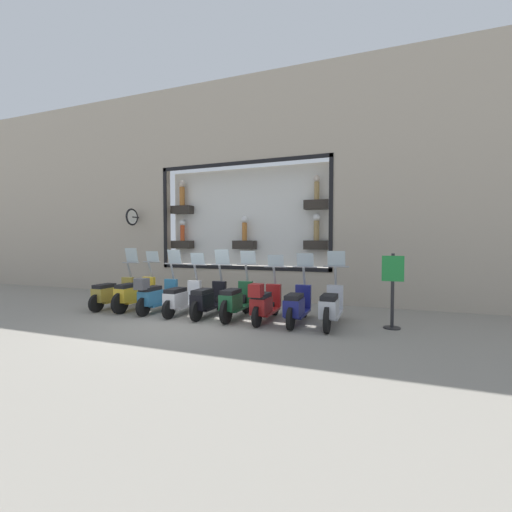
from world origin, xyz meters
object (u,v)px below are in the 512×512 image
object	(u,v)px
scooter_navy_1	(297,306)
scooter_black_4	(208,299)
shop_sign_post	(393,288)
scooter_red_2	(264,303)
scooter_yellow_7	(134,294)
scooter_olive_8	(112,293)
scooter_teal_6	(156,295)
scooter_green_3	(236,301)
scooter_white_5	(182,298)
scooter_silver_0	(331,307)

from	to	relation	value
scooter_navy_1	scooter_black_4	xyz separation A→B (m)	(0.00, 2.28, 0.00)
shop_sign_post	scooter_red_2	bearing A→B (deg)	98.56
scooter_yellow_7	scooter_olive_8	size ratio (longest dim) A/B	1.01
scooter_red_2	scooter_teal_6	xyz separation A→B (m)	(0.01, 3.05, 0.01)
scooter_black_4	scooter_teal_6	bearing A→B (deg)	92.42
scooter_green_3	scooter_teal_6	distance (m)	2.29
scooter_red_2	scooter_white_5	distance (m)	2.29
scooter_yellow_7	scooter_navy_1	bearing A→B (deg)	-90.07
scooter_silver_0	scooter_black_4	world-z (taller)	scooter_black_4
scooter_navy_1	scooter_white_5	world-z (taller)	scooter_navy_1
scooter_teal_6	scooter_yellow_7	distance (m)	0.76
scooter_red_2	scooter_yellow_7	bearing A→B (deg)	88.89
scooter_silver_0	scooter_green_3	xyz separation A→B (m)	(-0.00, 2.28, -0.00)
shop_sign_post	scooter_black_4	bearing A→B (deg)	94.63
scooter_green_3	scooter_teal_6	size ratio (longest dim) A/B	1.01
scooter_red_2	scooter_black_4	world-z (taller)	scooter_black_4
scooter_silver_0	scooter_olive_8	distance (m)	6.09
shop_sign_post	scooter_silver_0	bearing A→B (deg)	105.31
scooter_silver_0	scooter_yellow_7	size ratio (longest dim) A/B	1.00
scooter_green_3	shop_sign_post	size ratio (longest dim) A/B	1.11
scooter_red_2	scooter_olive_8	distance (m)	4.57
shop_sign_post	scooter_navy_1	bearing A→B (deg)	99.85
scooter_olive_8	shop_sign_post	bearing A→B (deg)	-87.28
scooter_navy_1	scooter_olive_8	size ratio (longest dim) A/B	1.00
scooter_silver_0	scooter_yellow_7	world-z (taller)	scooter_silver_0
scooter_silver_0	scooter_navy_1	bearing A→B (deg)	90.50
scooter_green_3	scooter_teal_6	world-z (taller)	scooter_teal_6
scooter_black_4	scooter_white_5	world-z (taller)	scooter_black_4
scooter_navy_1	scooter_olive_8	xyz separation A→B (m)	(0.00, 5.33, -0.00)
scooter_red_2	scooter_yellow_7	distance (m)	3.81
scooter_olive_8	shop_sign_post	size ratio (longest dim) A/B	1.10
scooter_teal_6	shop_sign_post	size ratio (longest dim) A/B	1.11
scooter_navy_1	scooter_teal_6	bearing A→B (deg)	90.94
scooter_green_3	scooter_yellow_7	size ratio (longest dim) A/B	1.00
scooter_navy_1	scooter_red_2	size ratio (longest dim) A/B	1.00
scooter_red_2	shop_sign_post	world-z (taller)	shop_sign_post
scooter_green_3	scooter_white_5	distance (m)	1.52
scooter_green_3	scooter_olive_8	size ratio (longest dim) A/B	1.01
scooter_navy_1	scooter_teal_6	xyz separation A→B (m)	(-0.06, 3.81, 0.04)
scooter_navy_1	shop_sign_post	xyz separation A→B (m)	(0.35, -2.02, 0.45)
scooter_navy_1	scooter_white_5	distance (m)	3.05
scooter_green_3	scooter_black_4	bearing A→B (deg)	90.31
scooter_green_3	scooter_black_4	distance (m)	0.76
scooter_red_2	shop_sign_post	distance (m)	2.84
scooter_silver_0	scooter_teal_6	world-z (taller)	scooter_silver_0
scooter_teal_6	scooter_yellow_7	size ratio (longest dim) A/B	0.99
scooter_red_2	shop_sign_post	size ratio (longest dim) A/B	1.10
scooter_navy_1	scooter_teal_6	distance (m)	3.81
scooter_teal_6	scooter_olive_8	xyz separation A→B (m)	(0.06, 1.52, -0.04)
scooter_navy_1	scooter_olive_8	bearing A→B (deg)	89.98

